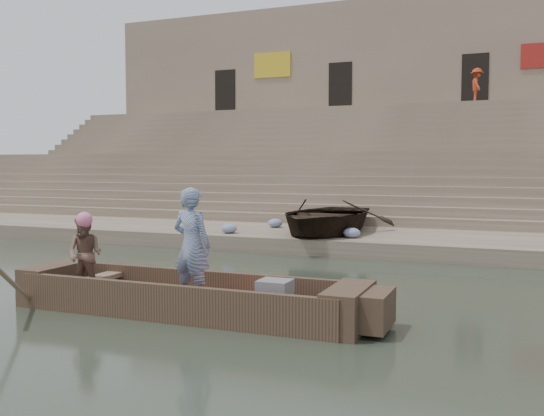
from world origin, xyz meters
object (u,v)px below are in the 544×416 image
Objects in this scene: television at (274,294)px; rowing_man at (85,254)px; standing_man at (192,245)px; pedestrian at (477,85)px; main_rowboat at (187,306)px; beached_rowboat at (325,216)px.

rowing_man is at bearing -176.89° from television.
pedestrian is (2.68, 22.14, 4.92)m from standing_man.
standing_man is at bearing -171.26° from television.
main_rowboat is at bearing -1.37° from rowing_man.
main_rowboat is 8.05m from beached_rowboat.
main_rowboat is 22.90m from pedestrian.
main_rowboat is at bearing 160.59° from pedestrian.
main_rowboat is 1.01m from standing_man.
pedestrian reaches higher than television.
rowing_man is (-1.98, 0.02, -0.25)m from standing_man.
standing_man is at bearing -44.16° from main_rowboat.
rowing_man is 2.69× the size of television.
rowing_man is at bearing -99.04° from beached_rowboat.
standing_man is 1.08× the size of pedestrian.
rowing_man is at bearing 6.00° from standing_man.
rowing_man is at bearing 156.16° from pedestrian.
television is 0.10× the size of beached_rowboat.
television is (3.23, 0.18, -0.42)m from rowing_man.
standing_man is 1.99m from rowing_man.
standing_man is (0.20, -0.19, 0.98)m from main_rowboat.
main_rowboat is 3.11× the size of pedestrian.
beached_rowboat is (1.55, 8.19, 0.03)m from rowing_man.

